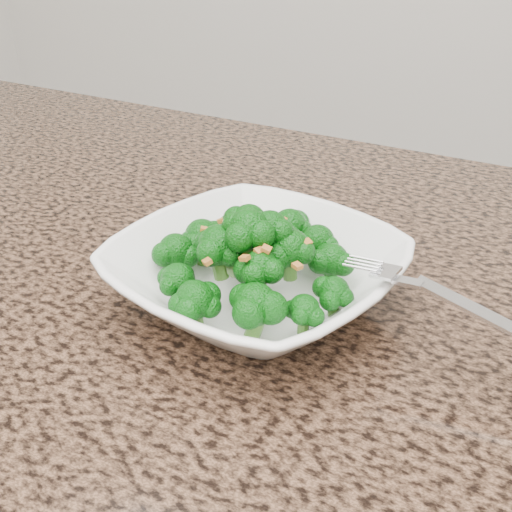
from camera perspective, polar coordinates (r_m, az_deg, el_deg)
The scene contains 5 objects.
granite_counter at distance 0.59m, azimuth -11.21°, elevation -5.93°, with size 1.64×1.04×0.03m, color brown.
bowl at distance 0.56m, azimuth 0.00°, elevation -1.79°, with size 0.24×0.24×0.06m, color white.
broccoli_pile at distance 0.54m, azimuth 0.00°, elevation 3.76°, with size 0.21×0.21×0.06m, color #0A590B, non-canonical shape.
garlic_topping at distance 0.52m, azimuth 0.00°, elevation 7.11°, with size 0.13×0.13×0.01m, color #B6722C, non-canonical shape.
fork at distance 0.50m, azimuth 13.78°, elevation -2.39°, with size 0.19×0.03×0.01m, color silver, non-canonical shape.
Camera 1 is at (0.33, -0.06, 1.22)m, focal length 45.00 mm.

